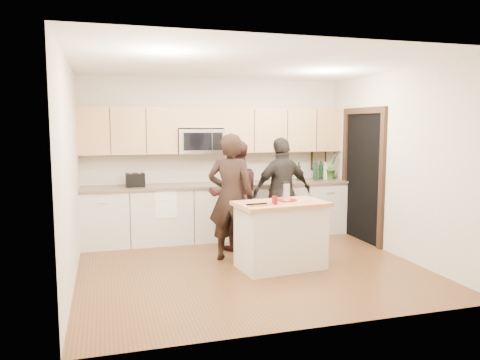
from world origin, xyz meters
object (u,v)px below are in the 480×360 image
object	(u,v)px
island	(281,235)
woman_right	(282,192)
woman_center	(235,195)
toaster	(135,180)
woman_left	(231,197)

from	to	relation	value
island	woman_right	world-z (taller)	woman_right
island	woman_right	bearing A→B (deg)	61.21
island	woman_center	size ratio (longest dim) A/B	0.76
island	woman_center	xyz separation A→B (m)	(-0.33, 1.11, 0.38)
woman_right	toaster	bearing A→B (deg)	-26.22
woman_left	woman_right	distance (m)	1.16
toaster	woman_left	xyz separation A→B (m)	(1.24, -1.26, -0.14)
island	toaster	bearing A→B (deg)	127.81
woman_right	woman_center	bearing A→B (deg)	-7.76
island	toaster	size ratio (longest dim) A/B	4.31
toaster	woman_left	size ratio (longest dim) A/B	0.16
woman_right	island	bearing A→B (deg)	58.71
woman_left	woman_right	xyz separation A→B (m)	(1.00, 0.58, -0.04)
woman_left	woman_center	world-z (taller)	woman_left
toaster	woman_center	size ratio (longest dim) A/B	0.18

